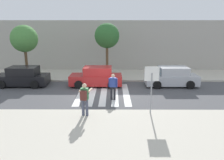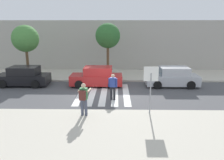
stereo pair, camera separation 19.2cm
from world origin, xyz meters
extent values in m
plane|color=#4C4C4F|center=(0.00, 0.00, 0.00)|extent=(120.00, 120.00, 0.00)
cube|color=beige|center=(0.00, -6.20, 0.07)|extent=(60.00, 6.00, 0.14)
cube|color=beige|center=(0.00, 6.00, 0.07)|extent=(60.00, 4.80, 0.14)
cube|color=#ADA89E|center=(0.00, 10.40, 2.63)|extent=(56.00, 4.00, 5.25)
cube|color=silver|center=(-1.60, 0.20, 0.00)|extent=(0.44, 5.20, 0.01)
cube|color=silver|center=(-0.80, 0.20, 0.00)|extent=(0.44, 5.20, 0.01)
cube|color=silver|center=(0.00, 0.20, 0.00)|extent=(0.44, 5.20, 0.01)
cube|color=silver|center=(0.80, 0.20, 0.00)|extent=(0.44, 5.20, 0.01)
cube|color=silver|center=(1.60, 0.20, 0.00)|extent=(0.44, 5.20, 0.01)
cylinder|color=gray|center=(2.68, -3.66, 1.24)|extent=(0.07, 0.07, 2.19)
cube|color=white|center=(2.68, -3.65, 2.28)|extent=(0.76, 0.03, 0.76)
cube|color=red|center=(2.68, -3.63, 2.28)|extent=(0.66, 0.02, 0.66)
cylinder|color=#474C60|center=(-0.88, -4.00, 0.58)|extent=(0.15, 0.15, 0.88)
cylinder|color=#474C60|center=(-0.68, -4.03, 0.58)|extent=(0.15, 0.15, 0.88)
cube|color=#3D844C|center=(-0.78, -4.02, 1.32)|extent=(0.41, 0.29, 0.60)
sphere|color=beige|center=(-0.78, -4.02, 1.75)|extent=(0.23, 0.23, 0.23)
cylinder|color=beige|center=(-0.99, -3.77, 1.46)|extent=(0.18, 0.59, 0.10)
cylinder|color=beige|center=(-0.51, -3.83, 1.46)|extent=(0.18, 0.59, 0.10)
cube|color=black|center=(-0.73, -3.62, 1.49)|extent=(0.15, 0.12, 0.10)
cube|color=#5B2823|center=(-0.81, -4.24, 1.30)|extent=(0.34, 0.24, 0.48)
cylinder|color=#232328|center=(0.57, -1.11, 0.44)|extent=(0.15, 0.15, 0.88)
cylinder|color=#232328|center=(0.77, -1.15, 0.44)|extent=(0.15, 0.15, 0.88)
cube|color=#33479E|center=(0.67, -1.13, 1.18)|extent=(0.42, 0.31, 0.60)
sphere|color=beige|center=(0.67, -1.13, 1.61)|extent=(0.23, 0.23, 0.23)
cylinder|color=#33479E|center=(0.44, -1.09, 1.16)|extent=(0.10, 0.10, 0.58)
cylinder|color=#33479E|center=(0.91, -1.18, 1.16)|extent=(0.10, 0.10, 0.58)
cube|color=black|center=(-6.61, 2.30, 0.53)|extent=(4.10, 1.70, 0.76)
cube|color=black|center=(-6.46, 2.30, 1.23)|extent=(2.20, 1.56, 0.64)
cube|color=slate|center=(-7.53, 2.30, 1.23)|extent=(0.10, 1.50, 0.54)
cube|color=slate|center=(-5.49, 2.30, 1.23)|extent=(0.10, 1.50, 0.51)
cylinder|color=black|center=(-7.88, 1.45, 0.32)|extent=(0.64, 0.22, 0.64)
cylinder|color=black|center=(-7.88, 3.15, 0.32)|extent=(0.64, 0.22, 0.64)
cylinder|color=black|center=(-5.34, 1.45, 0.32)|extent=(0.64, 0.22, 0.64)
cylinder|color=black|center=(-5.34, 3.15, 0.32)|extent=(0.64, 0.22, 0.64)
cube|color=red|center=(-0.69, 2.30, 0.53)|extent=(4.10, 1.70, 0.76)
cube|color=red|center=(-0.54, 2.30, 1.23)|extent=(2.20, 1.56, 0.64)
cube|color=slate|center=(-1.61, 2.30, 1.23)|extent=(0.10, 1.50, 0.54)
cube|color=slate|center=(0.43, 2.30, 1.23)|extent=(0.10, 1.50, 0.51)
cylinder|color=black|center=(-1.96, 1.45, 0.32)|extent=(0.64, 0.22, 0.64)
cylinder|color=black|center=(-1.96, 3.15, 0.32)|extent=(0.64, 0.22, 0.64)
cylinder|color=black|center=(0.58, 1.45, 0.32)|extent=(0.64, 0.22, 0.64)
cylinder|color=black|center=(0.58, 3.15, 0.32)|extent=(0.64, 0.22, 0.64)
cube|color=#B7BABF|center=(5.31, 2.30, 0.53)|extent=(4.10, 1.70, 0.76)
cube|color=#B7BABF|center=(5.46, 2.30, 1.23)|extent=(2.20, 1.56, 0.64)
cube|color=slate|center=(4.39, 2.30, 1.23)|extent=(0.10, 1.50, 0.54)
cube|color=slate|center=(6.43, 2.30, 1.23)|extent=(0.10, 1.50, 0.51)
cylinder|color=black|center=(4.04, 1.45, 0.32)|extent=(0.64, 0.22, 0.64)
cylinder|color=black|center=(4.04, 3.15, 0.32)|extent=(0.64, 0.22, 0.64)
cylinder|color=black|center=(6.58, 1.45, 0.32)|extent=(0.64, 0.22, 0.64)
cylinder|color=black|center=(6.58, 3.15, 0.32)|extent=(0.64, 0.22, 0.64)
cylinder|color=brown|center=(-6.96, 4.33, 1.54)|extent=(0.24, 0.24, 2.79)
sphere|color=#47843D|center=(-6.96, 4.33, 3.63)|extent=(2.31, 2.31, 2.31)
cylinder|color=brown|center=(0.12, 5.13, 1.66)|extent=(0.24, 0.24, 3.03)
sphere|color=#2D662D|center=(0.12, 5.13, 3.84)|extent=(2.21, 2.21, 2.21)
camera|label=1|loc=(0.68, -14.63, 4.68)|focal=35.00mm
camera|label=2|loc=(0.87, -14.63, 4.68)|focal=35.00mm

